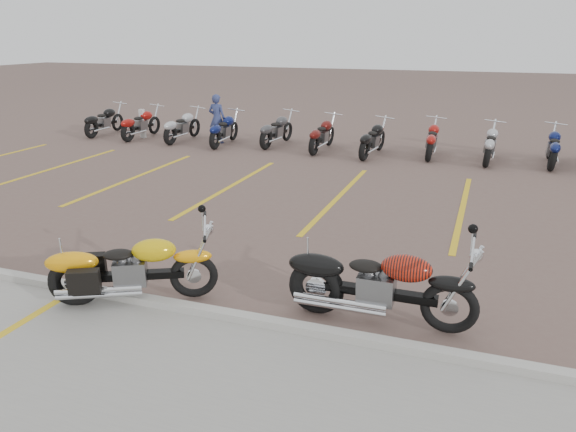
# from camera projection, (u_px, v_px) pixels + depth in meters

# --- Properties ---
(ground) EXTENTS (100.00, 100.00, 0.00)m
(ground) POSITION_uv_depth(u_px,v_px,m) (274.00, 262.00, 9.12)
(ground) COLOR brown
(ground) RESTS_ON ground
(curb) EXTENTS (60.00, 0.18, 0.12)m
(curb) POSITION_uv_depth(u_px,v_px,m) (219.00, 314.00, 7.32)
(curb) COLOR #ADAAA3
(curb) RESTS_ON ground
(parking_stripes) EXTENTS (38.00, 5.50, 0.01)m
(parking_stripes) POSITION_uv_depth(u_px,v_px,m) (338.00, 197.00, 12.69)
(parking_stripes) COLOR gold
(parking_stripes) RESTS_ON ground
(yellow_cruiser) EXTENTS (2.08, 1.17, 0.94)m
(yellow_cruiser) POSITION_uv_depth(u_px,v_px,m) (130.00, 271.00, 7.64)
(yellow_cruiser) COLOR black
(yellow_cruiser) RESTS_ON ground
(flame_cruiser) EXTENTS (2.42, 0.35, 1.00)m
(flame_cruiser) POSITION_uv_depth(u_px,v_px,m) (376.00, 287.00, 7.09)
(flame_cruiser) COLOR black
(flame_cruiser) RESTS_ON ground
(person_a) EXTENTS (0.60, 0.40, 1.62)m
(person_a) POSITION_uv_depth(u_px,v_px,m) (217.00, 119.00, 18.71)
(person_a) COLOR navy
(person_a) RESTS_ON ground
(bollard) EXTENTS (0.15, 0.15, 1.00)m
(bollard) POSITION_uv_depth(u_px,v_px,m) (142.00, 124.00, 19.71)
(bollard) COLOR silver
(bollard) RESTS_ON ground
(bg_bike_row) EXTENTS (22.15, 2.02, 1.10)m
(bg_bike_row) POSITION_uv_depth(u_px,v_px,m) (401.00, 138.00, 16.77)
(bg_bike_row) COLOR black
(bg_bike_row) RESTS_ON ground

